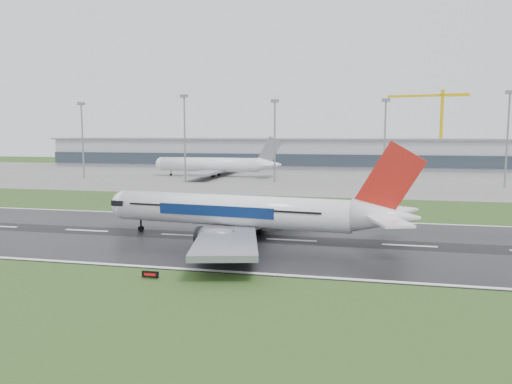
# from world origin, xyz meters

# --- Properties ---
(ground) EXTENTS (520.00, 520.00, 0.00)m
(ground) POSITION_xyz_m (0.00, 0.00, 0.00)
(ground) COLOR #274519
(ground) RESTS_ON ground
(runway) EXTENTS (400.00, 45.00, 0.10)m
(runway) POSITION_xyz_m (0.00, 0.00, 0.05)
(runway) COLOR black
(runway) RESTS_ON ground
(apron) EXTENTS (400.00, 130.00, 0.08)m
(apron) POSITION_xyz_m (0.00, 125.00, 0.04)
(apron) COLOR slate
(apron) RESTS_ON ground
(terminal) EXTENTS (240.00, 36.00, 15.00)m
(terminal) POSITION_xyz_m (0.00, 185.00, 7.50)
(terminal) COLOR #9698A1
(terminal) RESTS_ON ground
(main_airliner) EXTENTS (62.55, 60.16, 16.79)m
(main_airliner) POSITION_xyz_m (32.98, -0.81, 8.49)
(main_airliner) COLOR white
(main_airliner) RESTS_ON runway
(parked_airliner) EXTENTS (57.07, 53.16, 16.68)m
(parked_airliner) POSITION_xyz_m (-11.02, 119.53, 8.42)
(parked_airliner) COLOR white
(parked_airliner) RESTS_ON apron
(tower_crane) EXTENTS (41.90, 8.85, 41.73)m
(tower_crane) POSITION_xyz_m (91.46, 200.00, 20.87)
(tower_crane) COLOR #E3B306
(tower_crane) RESTS_ON ground
(runway_sign) EXTENTS (2.30, 0.77, 1.04)m
(runway_sign) POSITION_xyz_m (25.44, -26.91, 0.52)
(runway_sign) COLOR black
(runway_sign) RESTS_ON ground
(floodmast_1) EXTENTS (0.64, 0.64, 30.01)m
(floodmast_1) POSITION_xyz_m (-61.56, 100.00, 15.01)
(floodmast_1) COLOR gray
(floodmast_1) RESTS_ON ground
(floodmast_2) EXTENTS (0.64, 0.64, 32.36)m
(floodmast_2) POSITION_xyz_m (-17.13, 100.00, 16.18)
(floodmast_2) COLOR gray
(floodmast_2) RESTS_ON ground
(floodmast_3) EXTENTS (0.64, 0.64, 30.03)m
(floodmast_3) POSITION_xyz_m (18.66, 100.00, 15.01)
(floodmast_3) COLOR gray
(floodmast_3) RESTS_ON ground
(floodmast_4) EXTENTS (0.64, 0.64, 29.78)m
(floodmast_4) POSITION_xyz_m (58.81, 100.00, 14.89)
(floodmast_4) COLOR gray
(floodmast_4) RESTS_ON ground
(floodmast_5) EXTENTS (0.64, 0.64, 31.89)m
(floodmast_5) POSITION_xyz_m (99.38, 100.00, 15.94)
(floodmast_5) COLOR gray
(floodmast_5) RESTS_ON ground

